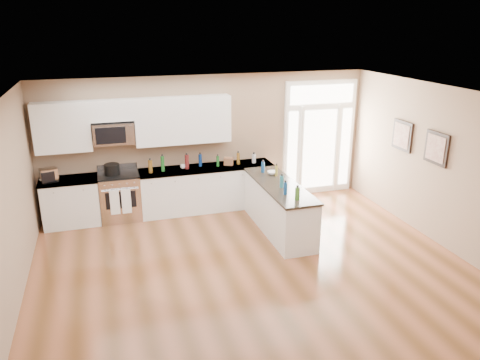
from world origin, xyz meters
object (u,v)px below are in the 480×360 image
(kitchen_range, at_px, (120,196))
(stockpot, at_px, (112,169))
(peninsula_cabinet, at_px, (279,209))
(toaster_oven, at_px, (49,175))

(kitchen_range, xyz_separation_m, stockpot, (-0.11, 0.01, 0.58))
(peninsula_cabinet, xyz_separation_m, toaster_oven, (-4.13, 1.39, 0.64))
(stockpot, bearing_deg, peninsula_cabinet, -26.17)
(peninsula_cabinet, bearing_deg, toaster_oven, 161.39)
(kitchen_range, bearing_deg, toaster_oven, -177.33)
(toaster_oven, bearing_deg, kitchen_range, -13.52)
(stockpot, relative_size, toaster_oven, 0.98)
(stockpot, xyz_separation_m, toaster_oven, (-1.16, -0.07, 0.01))
(peninsula_cabinet, height_order, kitchen_range, kitchen_range)
(stockpot, height_order, toaster_oven, toaster_oven)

